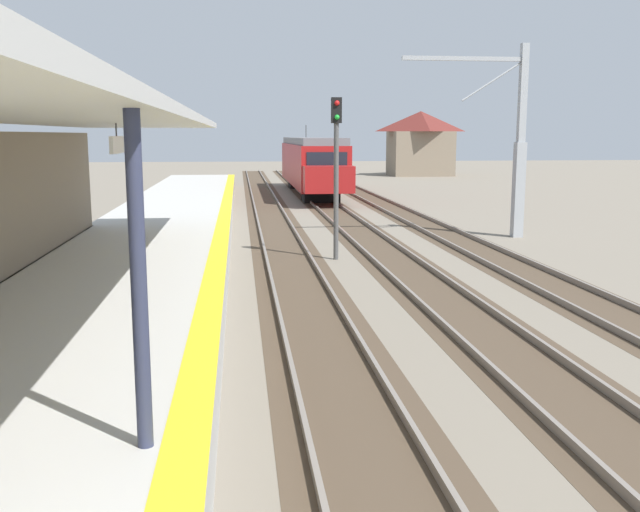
# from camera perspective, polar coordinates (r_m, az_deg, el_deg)

# --- Properties ---
(station_platform) EXTENTS (5.00, 80.00, 0.91)m
(station_platform) POSITION_cam_1_polar(r_m,az_deg,el_deg) (18.66, -15.09, -1.76)
(station_platform) COLOR #B7B5AD
(station_platform) RESTS_ON ground
(track_pair_nearest_platform) EXTENTS (2.34, 120.00, 0.16)m
(track_pair_nearest_platform) POSITION_cam_1_polar(r_m,az_deg,el_deg) (22.50, -2.38, -0.58)
(track_pair_nearest_platform) COLOR #4C3D2D
(track_pair_nearest_platform) RESTS_ON ground
(track_pair_middle) EXTENTS (2.34, 120.00, 0.16)m
(track_pair_middle) POSITION_cam_1_polar(r_m,az_deg,el_deg) (22.98, 6.11, -0.40)
(track_pair_middle) COLOR #4C3D2D
(track_pair_middle) RESTS_ON ground
(track_pair_far_side) EXTENTS (2.34, 120.00, 0.16)m
(track_pair_far_side) POSITION_cam_1_polar(r_m,az_deg,el_deg) (23.95, 14.07, -0.24)
(track_pair_far_side) COLOR #4C3D2D
(track_pair_far_side) RESTS_ON ground
(approaching_train) EXTENTS (2.93, 19.60, 4.76)m
(approaching_train) POSITION_cam_1_polar(r_m,az_deg,el_deg) (49.32, -0.68, 7.45)
(approaching_train) COLOR maroon
(approaching_train) RESTS_ON ground
(rail_signal_post) EXTENTS (0.32, 0.34, 5.20)m
(rail_signal_post) POSITION_cam_1_polar(r_m,az_deg,el_deg) (23.12, 1.30, 7.55)
(rail_signal_post) COLOR #4C4C4C
(rail_signal_post) RESTS_ON ground
(catenary_pylon_far_side) EXTENTS (5.00, 0.40, 7.50)m
(catenary_pylon_far_side) POSITION_cam_1_polar(r_m,az_deg,el_deg) (29.31, 15.12, 8.45)
(catenary_pylon_far_side) COLOR #9EA3A8
(catenary_pylon_far_side) RESTS_ON ground
(distant_trackside_house) EXTENTS (6.60, 5.28, 6.40)m
(distant_trackside_house) POSITION_cam_1_polar(r_m,az_deg,el_deg) (73.53, 8.00, 8.97)
(distant_trackside_house) COLOR #7F705B
(distant_trackside_house) RESTS_ON ground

